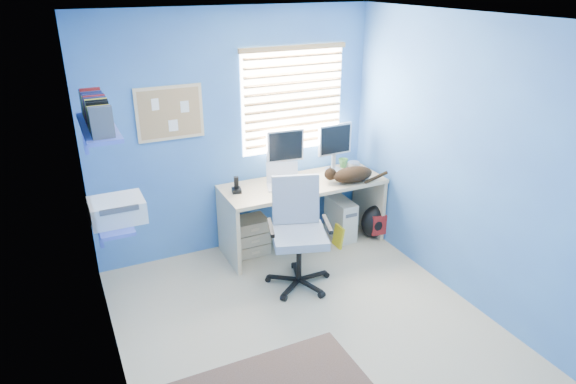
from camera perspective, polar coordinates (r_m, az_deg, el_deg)
name	(u,v)px	position (r m, az deg, el deg)	size (l,w,h in m)	color
floor	(305,323)	(4.56, 1.85, -14.36)	(3.00, 3.20, 0.00)	tan
ceiling	(309,18)	(3.62, 2.38, 18.80)	(3.00, 3.20, 0.00)	white
wall_back	(235,135)	(5.31, -5.90, 6.37)	(3.00, 0.01, 2.50)	#3962AD
wall_front	(451,301)	(2.77, 17.71, -11.46)	(3.00, 0.01, 2.50)	#3962AD
wall_left	(101,228)	(3.55, -20.02, -3.78)	(0.01, 3.20, 2.50)	#3962AD
wall_right	(458,161)	(4.76, 18.38, 3.27)	(0.01, 3.20, 2.50)	#3962AD
desk	(303,214)	(5.56, 1.64, -2.47)	(1.74, 0.65, 0.74)	#E4BC7F
laptop	(283,177)	(5.24, -0.51, 1.63)	(0.33, 0.26, 0.22)	silver
monitor_left	(284,154)	(5.43, -0.39, 4.21)	(0.40, 0.12, 0.54)	silver
monitor_right	(334,148)	(5.66, 5.12, 4.92)	(0.40, 0.12, 0.54)	silver
phone	(236,184)	(5.16, -5.77, 0.85)	(0.09, 0.11, 0.17)	black
mug	(343,163)	(5.85, 6.16, 3.21)	(0.10, 0.09, 0.10)	#3E823C
cd_spindle	(354,165)	(5.85, 7.30, 3.00)	(0.13, 0.13, 0.07)	silver
cat	(353,175)	(5.44, 7.22, 1.93)	(0.45, 0.24, 0.16)	black
tower_pc	(340,218)	(5.82, 5.85, -2.91)	(0.19, 0.44, 0.45)	beige
drawer_boxes	(251,235)	(5.49, -4.18, -4.83)	(0.35, 0.28, 0.41)	tan
yellow_book	(338,236)	(5.65, 5.62, -4.94)	(0.03, 0.17, 0.24)	yellow
backpack	(375,221)	(5.87, 9.61, -3.25)	(0.33, 0.25, 0.38)	black
office_chair	(298,247)	(4.89, 1.14, -6.09)	(0.76, 0.76, 1.03)	black
window_blinds	(294,100)	(5.45, 0.63, 10.19)	(1.15, 0.05, 1.10)	white
corkboard	(170,113)	(5.04, -12.99, 8.53)	(0.64, 0.02, 0.52)	#E4BC7F
wall_shelves	(106,163)	(4.19, -19.59, 3.10)	(0.42, 0.90, 1.05)	#4A5ED0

